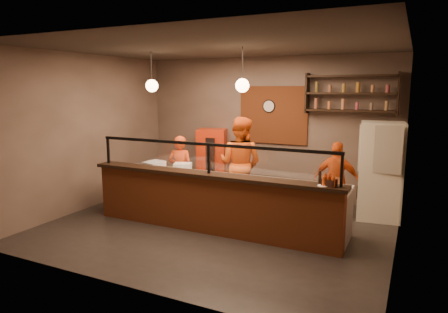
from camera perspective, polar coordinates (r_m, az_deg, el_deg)
The scene contains 29 objects.
floor at distance 7.42m, azimuth -1.03°, elevation -9.99°, with size 6.00×6.00×0.00m, color black.
ceiling at distance 7.02m, azimuth -1.11°, elevation 15.42°, with size 6.00×6.00×0.00m, color #3B342E.
wall_back at distance 9.33m, azimuth 5.90°, elevation 4.12°, with size 6.00×6.00×0.00m, color #715D53.
wall_left at distance 8.81m, azimuth -18.79°, elevation 3.32°, with size 5.00×5.00×0.00m, color #715D53.
wall_right at distance 6.30m, azimuth 24.08°, elevation 0.63°, with size 5.00×5.00×0.00m, color #715D53.
wall_front at distance 4.97m, azimuth -14.19°, elevation -1.04°, with size 6.00×6.00×0.00m, color #715D53.
brick_patch at distance 9.21m, azimuth 7.05°, elevation 5.90°, with size 1.60×0.04×1.30m, color brown.
service_counter at distance 7.01m, azimuth -2.15°, elevation -6.88°, with size 4.60×0.25×1.00m, color brown.
counter_ledge at distance 6.88m, azimuth -2.18°, elevation -2.65°, with size 4.70×0.37×0.06m, color black.
worktop_cabinet at distance 7.46m, azimuth -0.34°, elevation -6.45°, with size 4.60×0.75×0.85m, color gray.
worktop at distance 7.35m, azimuth -0.34°, elevation -3.08°, with size 4.60×0.75×0.05m, color silver.
sneeze_guard at distance 6.82m, azimuth -2.20°, elevation 0.15°, with size 4.50×0.05×0.52m.
wall_shelving at distance 8.65m, azimuth 17.63°, elevation 8.59°, with size 1.84×0.28×0.85m.
wall_clock at distance 9.22m, azimuth 6.46°, elevation 7.16°, with size 0.30×0.30×0.04m, color black.
pendant_left at distance 7.94m, azimuth -10.27°, elevation 9.93°, with size 0.24×0.24×0.77m.
pendant_right at distance 7.00m, azimuth 2.63°, elevation 10.12°, with size 0.24×0.24×0.77m.
cook_left at distance 8.60m, azimuth -6.21°, elevation -2.03°, with size 0.55×0.36×1.52m, color red.
cook_mid at distance 8.24m, azimuth 2.33°, elevation -1.02°, with size 0.94×0.73×1.94m, color #E05815.
cook_right at distance 8.02m, azimuth 15.79°, elevation -3.29°, with size 0.88×0.37×1.50m, color #DD5214.
fridge at distance 8.22m, azimuth 21.43°, elevation -1.94°, with size 0.78×0.73×1.88m, color beige.
red_cooler at distance 9.61m, azimuth -1.73°, elevation -0.65°, with size 0.66×0.61×1.55m, color #B5270C.
pizza_dough at distance 6.98m, azimuth 6.70°, elevation -3.57°, with size 0.57×0.57×0.01m, color beige.
prep_tub_a at distance 8.17m, azimuth -9.65°, elevation -1.16°, with size 0.32×0.25×0.16m, color silver.
prep_tub_b at distance 7.82m, azimuth -5.93°, elevation -1.55°, with size 0.33×0.26×0.16m, color white.
prep_tub_c at distance 7.98m, azimuth -10.16°, elevation -1.39°, with size 0.34×0.27×0.17m, color silver.
rolling_pin at distance 8.04m, azimuth -8.25°, elevation -1.68°, with size 0.06×0.06×0.34m, color yellow.
condiment_caddy at distance 6.17m, azimuth 14.79°, elevation -3.62°, with size 0.20×0.15×0.11m, color black.
pepper_mill at distance 6.27m, azimuth 13.51°, elevation -2.91°, with size 0.04×0.04×0.20m, color black.
small_plate at distance 6.16m, azimuth 13.96°, elevation -4.08°, with size 0.16×0.16×0.01m, color silver.
Camera 1 is at (3.16, -6.23, 2.50)m, focal length 32.00 mm.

